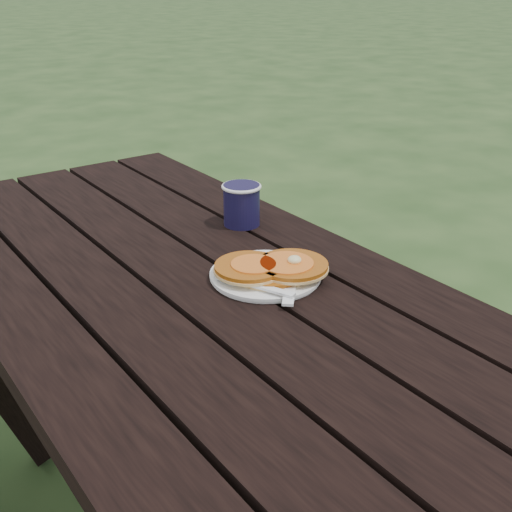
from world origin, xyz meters
TOP-DOWN VIEW (x-y plane):
  - picnic_table at (0.00, 0.00)m, footprint 1.36×1.80m
  - plate at (0.12, -0.01)m, footprint 0.25×0.25m
  - pancake_stack at (0.12, -0.02)m, footprint 0.20×0.17m
  - knife at (0.13, -0.07)m, footprint 0.14×0.15m
  - fork at (0.07, -0.07)m, footprint 0.09×0.16m
  - coffee_cup at (0.24, 0.24)m, footprint 0.09×0.09m

SIDE VIEW (x-z plane):
  - picnic_table at x=0.00m, z-range -0.01..0.74m
  - plate at x=0.12m, z-range 0.75..0.76m
  - knife at x=0.13m, z-range 0.76..0.76m
  - fork at x=0.07m, z-range 0.77..0.77m
  - pancake_stack at x=0.12m, z-range 0.76..0.79m
  - coffee_cup at x=0.24m, z-range 0.76..0.85m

